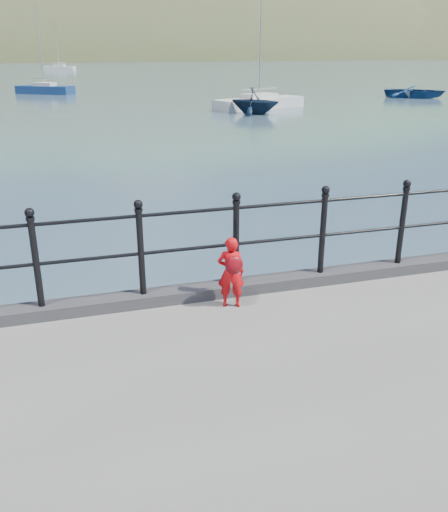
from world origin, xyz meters
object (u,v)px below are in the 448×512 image
object	(u,v)px
child	(231,272)
sailboat_deep	(59,69)
launch_navy	(255,101)
railing	(189,237)
launch_blue	(415,92)
sailboat_near	(259,103)
sailboat_port	(45,90)

from	to	relation	value
child	sailboat_deep	xyz separation A→B (m)	(-1.06, 99.93, -1.12)
launch_navy	railing	bearing A→B (deg)	-157.93
railing	launch_navy	bearing A→B (deg)	68.87
child	sailboat_deep	size ratio (longest dim) A/B	0.11
launch_blue	launch_navy	size ratio (longest dim) A/B	1.54
launch_navy	sailboat_near	bearing A→B (deg)	18.47
launch_navy	sailboat_port	world-z (taller)	sailboat_port
sailboat_deep	sailboat_near	distance (m)	70.55
railing	launch_blue	size ratio (longest dim) A/B	3.75
sailboat_port	sailboat_near	distance (m)	22.26
launch_blue	sailboat_near	bearing A→B (deg)	143.76
railing	launch_blue	world-z (taller)	railing
launch_navy	sailboat_near	distance (m)	3.47
railing	sailboat_deep	bearing A→B (deg)	90.37
launch_blue	sailboat_deep	xyz separation A→B (m)	(-27.83, 65.14, -0.16)
child	sailboat_near	size ratio (longest dim) A/B	0.10
railing	launch_navy	world-z (taller)	railing
launch_blue	sailboat_port	bearing A→B (deg)	104.77
sailboat_port	launch_blue	bearing A→B (deg)	8.68
child	sailboat_deep	distance (m)	99.94
sailboat_near	sailboat_deep	bearing A→B (deg)	79.18
child	launch_navy	size ratio (longest dim) A/B	0.29
launch_navy	sailboat_deep	world-z (taller)	sailboat_deep
child	launch_blue	distance (m)	43.90
launch_blue	sailboat_port	xyz separation A→B (m)	(-29.60, 12.77, -0.16)
sailboat_deep	sailboat_near	bearing A→B (deg)	-58.41
launch_navy	launch_blue	bearing A→B (deg)	-22.94
railing	launch_navy	distance (m)	28.98
launch_blue	sailboat_port	distance (m)	32.24
launch_blue	railing	bearing A→B (deg)	179.80
launch_navy	sailboat_deep	xyz separation A→B (m)	(-11.08, 72.55, -0.49)
sailboat_deep	sailboat_near	size ratio (longest dim) A/B	0.90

